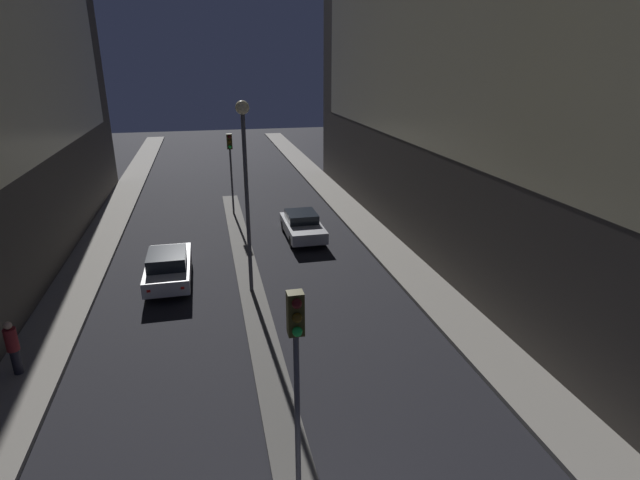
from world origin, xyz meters
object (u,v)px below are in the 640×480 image
(car_right_lane, at_px, (302,225))
(pedestrian_on_left_sidewalk, at_px, (13,346))
(traffic_light_near, at_px, (296,354))
(car_left_lane, at_px, (168,266))
(street_lamp, at_px, (245,166))
(traffic_light_mid, at_px, (230,156))

(car_right_lane, relative_size, pedestrian_on_left_sidewalk, 2.43)
(traffic_light_near, relative_size, car_left_lane, 1.09)
(car_left_lane, height_order, car_right_lane, car_left_lane)
(car_right_lane, height_order, pedestrian_on_left_sidewalk, pedestrian_on_left_sidewalk)
(street_lamp, height_order, car_right_lane, street_lamp)
(traffic_light_mid, relative_size, street_lamp, 0.64)
(traffic_light_near, distance_m, street_lamp, 10.82)
(traffic_light_mid, relative_size, pedestrian_on_left_sidewalk, 2.80)
(traffic_light_near, bearing_deg, street_lamp, 90.00)
(car_left_lane, relative_size, car_right_lane, 1.06)
(car_right_lane, bearing_deg, pedestrian_on_left_sidewalk, -135.93)
(car_right_lane, bearing_deg, car_left_lane, -147.07)
(traffic_light_near, distance_m, pedestrian_on_left_sidewalk, 10.21)
(car_left_lane, distance_m, car_right_lane, 8.11)
(car_left_lane, bearing_deg, traffic_light_mid, 70.22)
(street_lamp, relative_size, car_left_lane, 1.69)
(traffic_light_near, bearing_deg, traffic_light_mid, 90.00)
(traffic_light_mid, bearing_deg, car_left_lane, -109.78)
(traffic_light_mid, xyz_separation_m, car_left_lane, (-3.40, -9.46, -2.98))
(street_lamp, xyz_separation_m, car_left_lane, (-3.40, 1.85, -4.62))
(traffic_light_near, relative_size, pedestrian_on_left_sidewalk, 2.80)
(traffic_light_mid, height_order, car_right_lane, traffic_light_mid)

